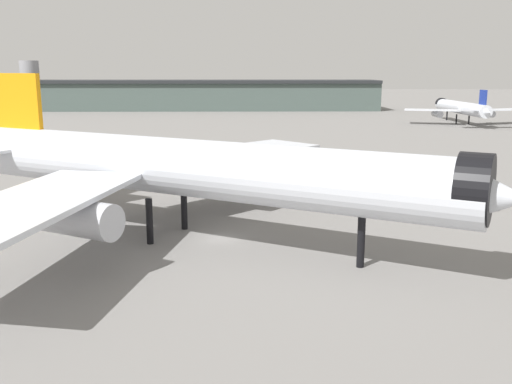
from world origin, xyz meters
name	(u,v)px	position (x,y,z in m)	size (l,w,h in m)	color
ground	(219,239)	(0.00, 0.00, 0.00)	(900.00, 900.00, 0.00)	slate
airliner_near_gate	(185,169)	(-3.27, -0.17, 7.13)	(58.26, 52.30, 16.19)	silver
airliner_far_taxiway	(462,108)	(59.05, 128.67, 4.81)	(37.39, 41.15, 10.92)	silver
terminal_building	(155,95)	(-50.96, 182.64, 6.27)	(183.17, 39.22, 20.11)	#475651
baggage_cart_trailing	(487,202)	(30.58, 14.24, 0.98)	(2.71, 2.39, 1.82)	black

